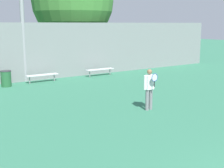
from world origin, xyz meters
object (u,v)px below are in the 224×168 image
Objects in this scene: bench_courtside_near at (42,75)px; trash_bin at (6,79)px; bench_by_gate at (100,70)px; tree_green_tall at (73,1)px; tennis_player at (149,87)px.

bench_courtside_near is 2.07m from trash_bin.
bench_courtside_near is 0.97× the size of bench_by_gate.
tree_green_tall is (6.48, 4.52, 4.54)m from trash_bin.
tennis_player is at bearing -104.62° from tree_green_tall.
trash_bin is at bearing -177.65° from bench_courtside_near.
bench_by_gate is 0.24× the size of tree_green_tall.
tree_green_tall is at bearing 84.07° from bench_by_gate.
tree_green_tall is (0.46, 4.43, 4.57)m from bench_by_gate.
bench_by_gate is 6.02m from trash_bin.
bench_by_gate is at bearing 68.19° from tennis_player.
bench_by_gate is 2.24× the size of trash_bin.
trash_bin reaches higher than bench_by_gate.
tree_green_tall is (3.22, 12.35, 4.08)m from tennis_player.
bench_courtside_near is at bearing 2.35° from trash_bin.
tree_green_tall reaches higher than trash_bin.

